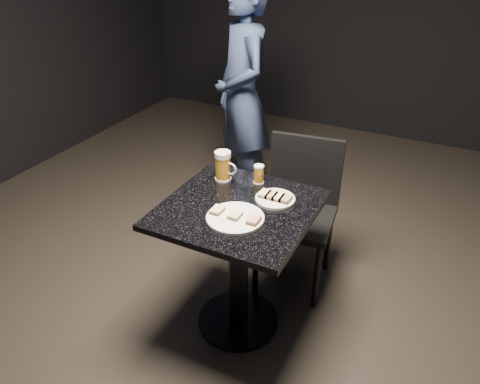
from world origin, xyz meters
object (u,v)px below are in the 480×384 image
Objects in this scene: plate_large at (235,218)px; chair at (299,205)px; patron at (242,97)px; beer_mug at (223,166)px; beer_tumbler at (259,174)px; plate_small at (275,199)px; table at (238,248)px.

plate_large is 0.30× the size of chair.
patron is 10.53× the size of beer_mug.
chair is at bearing 63.69° from beer_tumbler.
beer_tumbler is at bearing 16.55° from beer_mug.
plate_large is at bearing -97.82° from chair.
plate_large is 1.67× the size of beer_mug.
beer_tumbler is (0.18, 0.05, -0.03)m from beer_mug.
plate_large is 0.69m from chair.
plate_small is 0.20m from beer_tumbler.
beer_mug is 0.56m from chair.
beer_mug is (-0.19, 0.20, 0.32)m from table.
plate_large is 0.36m from beer_tumbler.
plate_large is 0.39m from beer_mug.
table is 0.43m from beer_mug.
chair is (-0.01, 0.40, -0.26)m from plate_small.
beer_mug is at bearing -133.72° from chair.
patron is 1.11m from beer_tumbler.
plate_small is 0.34m from beer_mug.
patron reaches higher than beer_tumbler.
beer_tumbler is 0.43m from chair.
chair is at bearing 91.33° from plate_small.
chair reaches higher than plate_large.
table is 0.55m from chair.
plate_small is at bearing 67.63° from plate_large.
beer_mug is 0.18× the size of chair.
table is at bearing -135.29° from plate_small.
chair reaches higher than beer_tumbler.
beer_tumbler is (-0.05, 0.36, 0.04)m from plate_large.
table is at bearing 110.01° from plate_large.
plate_large is 1.37× the size of plate_small.
chair is (0.09, 0.63, -0.26)m from plate_large.
patron is at bearing 115.21° from plate_large.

